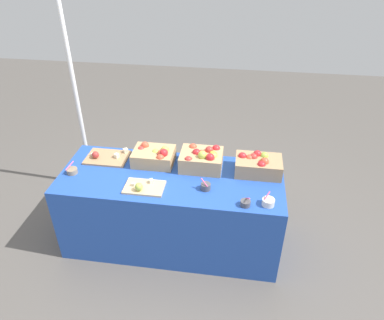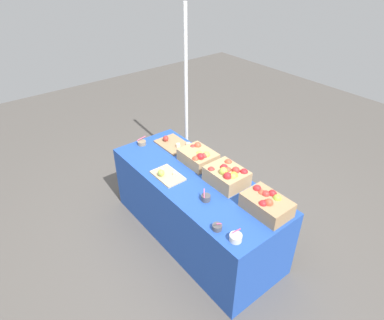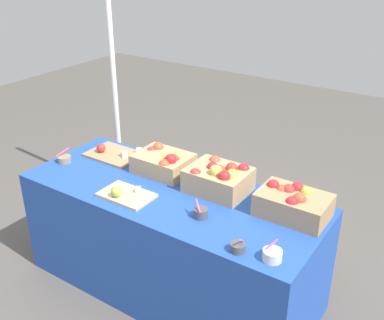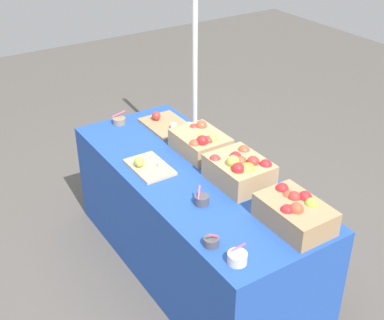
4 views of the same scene
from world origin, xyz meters
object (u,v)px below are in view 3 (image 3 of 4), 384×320
(apple_crate_right, at_px, (164,162))
(sample_bowl_mid, at_px, (201,213))
(apple_crate_left, at_px, (293,203))
(apple_crate_middle, at_px, (219,178))
(tent_pole, at_px, (114,85))
(cutting_board_back, at_px, (114,154))
(sample_bowl_far, at_px, (64,159))
(sample_bowl_near, at_px, (238,247))
(cutting_board_front, at_px, (125,194))
(sample_bowl_extra, at_px, (272,255))

(apple_crate_right, bearing_deg, sample_bowl_mid, -32.99)
(apple_crate_left, bearing_deg, apple_crate_middle, 178.73)
(apple_crate_middle, distance_m, tent_pole, 1.47)
(apple_crate_left, relative_size, cutting_board_back, 1.03)
(sample_bowl_far, bearing_deg, apple_crate_middle, 12.91)
(apple_crate_middle, relative_size, sample_bowl_near, 3.72)
(sample_bowl_mid, bearing_deg, sample_bowl_near, -26.07)
(apple_crate_middle, xyz_separation_m, sample_bowl_mid, (0.07, -0.31, -0.06))
(cutting_board_front, bearing_deg, apple_crate_left, 21.90)
(sample_bowl_extra, bearing_deg, sample_bowl_mid, 165.67)
(apple_crate_middle, xyz_separation_m, cutting_board_front, (-0.43, -0.38, -0.07))
(cutting_board_back, height_order, sample_bowl_extra, sample_bowl_extra)
(apple_crate_left, relative_size, cutting_board_front, 1.21)
(apple_crate_left, bearing_deg, tent_pole, 162.57)
(sample_bowl_near, bearing_deg, cutting_board_back, 159.12)
(cutting_board_front, distance_m, sample_bowl_near, 0.82)
(apple_crate_left, xyz_separation_m, sample_bowl_extra, (0.08, -0.43, -0.05))
(cutting_board_back, distance_m, tent_pole, 0.77)
(apple_crate_right, height_order, cutting_board_front, apple_crate_right)
(sample_bowl_far, bearing_deg, tent_pole, 107.38)
(cutting_board_front, relative_size, sample_bowl_far, 3.18)
(apple_crate_middle, distance_m, sample_bowl_near, 0.61)
(cutting_board_back, bearing_deg, sample_bowl_far, -128.66)
(sample_bowl_far, bearing_deg, apple_crate_right, 21.45)
(cutting_board_front, xyz_separation_m, sample_bowl_mid, (0.50, 0.07, 0.01))
(sample_bowl_near, distance_m, tent_pole, 2.04)
(cutting_board_front, xyz_separation_m, cutting_board_back, (-0.45, 0.39, -0.00))
(apple_crate_middle, distance_m, cutting_board_back, 0.88)
(apple_crate_left, relative_size, sample_bowl_extra, 3.71)
(cutting_board_back, xyz_separation_m, tent_pole, (-0.47, 0.55, 0.29))
(cutting_board_back, distance_m, sample_bowl_near, 1.36)
(sample_bowl_near, relative_size, sample_bowl_extra, 0.93)
(sample_bowl_near, xyz_separation_m, sample_bowl_extra, (0.17, 0.03, 0.00))
(cutting_board_front, height_order, sample_bowl_far, sample_bowl_far)
(cutting_board_back, bearing_deg, cutting_board_front, -41.11)
(sample_bowl_near, height_order, sample_bowl_far, sample_bowl_near)
(apple_crate_right, xyz_separation_m, sample_bowl_near, (0.82, -0.48, -0.05))
(tent_pole, bearing_deg, sample_bowl_far, -72.62)
(apple_crate_right, bearing_deg, apple_crate_left, -1.36)
(apple_crate_middle, height_order, cutting_board_front, apple_crate_middle)
(sample_bowl_near, relative_size, sample_bowl_mid, 0.97)
(sample_bowl_near, bearing_deg, sample_bowl_far, 171.62)
(tent_pole, bearing_deg, apple_crate_right, -31.01)
(apple_crate_left, relative_size, sample_bowl_near, 3.99)
(sample_bowl_mid, relative_size, sample_bowl_far, 1.00)
(cutting_board_front, height_order, sample_bowl_near, sample_bowl_near)
(cutting_board_front, bearing_deg, sample_bowl_near, -6.36)
(sample_bowl_near, height_order, sample_bowl_mid, sample_bowl_mid)
(apple_crate_left, height_order, sample_bowl_mid, apple_crate_left)
(tent_pole, bearing_deg, cutting_board_front, -45.70)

